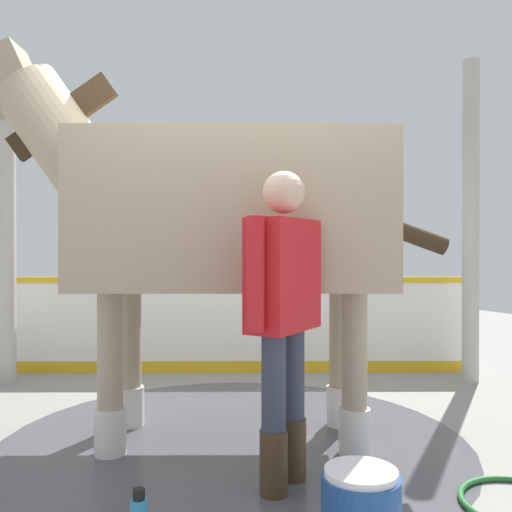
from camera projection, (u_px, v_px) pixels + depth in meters
ground_plane at (231, 446)px, 3.54m from camera, size 16.00×16.00×0.02m
wet_patch at (234, 438)px, 3.64m from camera, size 3.15×3.15×0.00m
barrier_wall at (241, 328)px, 5.69m from camera, size 4.53×2.01×1.01m
roof_post_near at (7, 221)px, 5.24m from camera, size 0.16×0.16×3.17m
roof_post_far at (471, 221)px, 5.27m from camera, size 0.16×0.16×3.17m
horse at (216, 216)px, 3.63m from camera, size 3.23×1.76×2.68m
handler at (284, 304)px, 2.89m from camera, size 0.58×0.47×1.72m
wash_bucket at (361, 511)px, 2.27m from camera, size 0.34×0.34×0.35m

